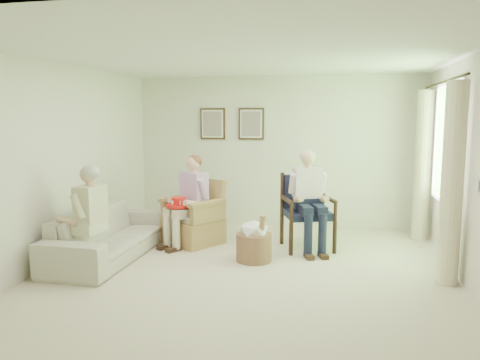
{
  "coord_description": "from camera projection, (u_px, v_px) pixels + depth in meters",
  "views": [
    {
      "loc": [
        1.08,
        -5.38,
        1.91
      ],
      "look_at": [
        -0.24,
        0.78,
        1.05
      ],
      "focal_mm": 35.0,
      "sensor_mm": 36.0,
      "label": 1
    }
  ],
  "objects": [
    {
      "name": "sofa",
      "position": [
        110.0,
        234.0,
        6.35
      ],
      "size": [
        2.22,
        0.87,
        0.65
      ],
      "primitive_type": "imported",
      "rotation": [
        0.0,
        0.0,
        1.57
      ],
      "color": "beige",
      "rests_on": "ground"
    },
    {
      "name": "ceiling",
      "position": [
        246.0,
        55.0,
        5.35
      ],
      "size": [
        5.0,
        5.5,
        0.02
      ],
      "primitive_type": "cube",
      "color": "white",
      "rests_on": "back_wall"
    },
    {
      "name": "curtain_right",
      "position": [
        422.0,
        166.0,
        7.17
      ],
      "size": [
        0.34,
        0.34,
        2.3
      ],
      "primitive_type": "cylinder",
      "color": "beige",
      "rests_on": "ground"
    },
    {
      "name": "person_dark",
      "position": [
        308.0,
        193.0,
        6.62
      ],
      "size": [
        0.4,
        0.63,
        1.41
      ],
      "rotation": [
        0.0,
        0.0,
        0.34
      ],
      "color": "#171C32",
      "rests_on": "ground"
    },
    {
      "name": "framed_print_right",
      "position": [
        251.0,
        124.0,
        8.18
      ],
      "size": [
        0.45,
        0.05,
        0.55
      ],
      "color": "#382114",
      "rests_on": "back_wall"
    },
    {
      "name": "framed_print_left",
      "position": [
        213.0,
        124.0,
        8.32
      ],
      "size": [
        0.45,
        0.05,
        0.55
      ],
      "color": "#382114",
      "rests_on": "back_wall"
    },
    {
      "name": "right_wall",
      "position": [
        474.0,
        174.0,
        5.0
      ],
      "size": [
        0.04,
        5.5,
        2.6
      ],
      "primitive_type": "cube",
      "color": "silver",
      "rests_on": "ground"
    },
    {
      "name": "back_wall",
      "position": [
        277.0,
        151.0,
        8.19
      ],
      "size": [
        5.0,
        0.04,
        2.6
      ],
      "primitive_type": "cube",
      "color": "silver",
      "rests_on": "ground"
    },
    {
      "name": "floor",
      "position": [
        246.0,
        274.0,
        5.7
      ],
      "size": [
        5.5,
        5.5,
        0.0
      ],
      "primitive_type": "plane",
      "color": "beige",
      "rests_on": "ground"
    },
    {
      "name": "person_sofa",
      "position": [
        86.0,
        212.0,
        5.74
      ],
      "size": [
        0.42,
        0.62,
        1.3
      ],
      "rotation": [
        0.0,
        0.0,
        -1.65
      ],
      "color": "beige",
      "rests_on": "ground"
    },
    {
      "name": "red_hat",
      "position": [
        179.0,
        204.0,
        6.77
      ],
      "size": [
        0.36,
        0.36,
        0.14
      ],
      "color": "red",
      "rests_on": "person_wicker"
    },
    {
      "name": "wood_armchair",
      "position": [
        308.0,
        208.0,
        6.82
      ],
      "size": [
        0.68,
        0.64,
        1.05
      ],
      "rotation": [
        0.0,
        0.0,
        0.34
      ],
      "color": "black",
      "rests_on": "ground"
    },
    {
      "name": "front_wall",
      "position": [
        158.0,
        217.0,
        2.86
      ],
      "size": [
        5.0,
        0.04,
        2.6
      ],
      "primitive_type": "cube",
      "color": "silver",
      "rests_on": "ground"
    },
    {
      "name": "curtain_left",
      "position": [
        452.0,
        184.0,
        5.27
      ],
      "size": [
        0.34,
        0.34,
        2.3
      ],
      "primitive_type": "cylinder",
      "color": "beige",
      "rests_on": "ground"
    },
    {
      "name": "hatbox",
      "position": [
        254.0,
        241.0,
        6.19
      ],
      "size": [
        0.49,
        0.49,
        0.7
      ],
      "color": "#A57B5A",
      "rests_on": "ground"
    },
    {
      "name": "person_wicker",
      "position": [
        191.0,
        195.0,
        6.9
      ],
      "size": [
        0.4,
        0.63,
        1.31
      ],
      "rotation": [
        0.0,
        0.0,
        -0.54
      ],
      "color": "beige",
      "rests_on": "ground"
    },
    {
      "name": "left_wall",
      "position": [
        56.0,
        164.0,
        6.04
      ],
      "size": [
        0.04,
        5.5,
        2.6
      ],
      "primitive_type": "cube",
      "color": "silver",
      "rests_on": "ground"
    },
    {
      "name": "window",
      "position": [
        448.0,
        141.0,
        6.14
      ],
      "size": [
        0.13,
        2.5,
        1.63
      ],
      "color": "#2D6B23",
      "rests_on": "right_wall"
    },
    {
      "name": "wicker_armchair",
      "position": [
        194.0,
        223.0,
        7.08
      ],
      "size": [
        0.75,
        0.75,
        0.96
      ],
      "rotation": [
        0.0,
        0.0,
        -0.54
      ],
      "color": "tan",
      "rests_on": "ground"
    }
  ]
}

